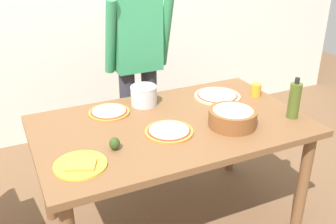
{
  "coord_description": "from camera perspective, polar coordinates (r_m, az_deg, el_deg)",
  "views": [
    {
      "loc": [
        -0.89,
        -1.85,
        1.8
      ],
      "look_at": [
        0.0,
        0.05,
        0.81
      ],
      "focal_mm": 41.51,
      "sensor_mm": 36.0,
      "label": 1
    }
  ],
  "objects": [
    {
      "name": "dining_table",
      "position": [
        2.35,
        0.52,
        -3.59
      ],
      "size": [
        1.6,
        0.96,
        0.76
      ],
      "color": "brown",
      "rests_on": "ground"
    },
    {
      "name": "steel_pot",
      "position": [
        2.52,
        -3.57,
        2.47
      ],
      "size": [
        0.17,
        0.17,
        0.13
      ],
      "color": "#B7B7BC",
      "rests_on": "dining_table"
    },
    {
      "name": "pizza_second_cooked",
      "position": [
        2.19,
        0.16,
        -2.82
      ],
      "size": [
        0.28,
        0.28,
        0.02
      ],
      "color": "#C67A33",
      "rests_on": "dining_table"
    },
    {
      "name": "pizza_cooked_on_tray",
      "position": [
        2.45,
        -8.64,
        0.01
      ],
      "size": [
        0.26,
        0.26,
        0.02
      ],
      "color": "#C67A33",
      "rests_on": "dining_table"
    },
    {
      "name": "avocado",
      "position": [
        2.03,
        -7.85,
        -4.63
      ],
      "size": [
        0.06,
        0.06,
        0.07
      ],
      "primitive_type": "ellipsoid",
      "color": "#2D4219",
      "rests_on": "dining_table"
    },
    {
      "name": "popcorn_bowl",
      "position": [
        2.28,
        9.48,
        -0.59
      ],
      "size": [
        0.28,
        0.28,
        0.11
      ],
      "color": "brown",
      "rests_on": "dining_table"
    },
    {
      "name": "pizza_raw_on_board",
      "position": [
        2.68,
        7.25,
        2.39
      ],
      "size": [
        0.31,
        0.31,
        0.02
      ],
      "color": "beige",
      "rests_on": "dining_table"
    },
    {
      "name": "olive_oil_bottle",
      "position": [
        2.45,
        18.06,
        1.67
      ],
      "size": [
        0.07,
        0.07,
        0.26
      ],
      "color": "#47561E",
      "rests_on": "dining_table"
    },
    {
      "name": "plate_with_slice",
      "position": [
        1.94,
        -12.72,
        -7.58
      ],
      "size": [
        0.26,
        0.26,
        0.02
      ],
      "color": "gold",
      "rests_on": "dining_table"
    },
    {
      "name": "ground",
      "position": [
        2.73,
        0.46,
        -15.97
      ],
      "size": [
        8.0,
        8.0,
        0.0
      ],
      "primitive_type": "plane",
      "color": "brown"
    },
    {
      "name": "person_cook",
      "position": [
        2.91,
        -4.52,
        7.98
      ],
      "size": [
        0.49,
        0.25,
        1.62
      ],
      "color": "#2D2D38",
      "rests_on": "ground"
    },
    {
      "name": "cup_orange",
      "position": [
        2.73,
        12.78,
        3.18
      ],
      "size": [
        0.07,
        0.07,
        0.08
      ],
      "primitive_type": "cylinder",
      "color": "orange",
      "rests_on": "dining_table"
    }
  ]
}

